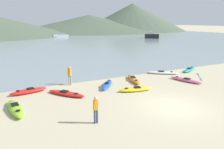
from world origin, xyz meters
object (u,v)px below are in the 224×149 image
kayak_on_sand_1 (186,80)px  kayak_on_sand_4 (107,85)px  kayak_on_sand_3 (134,79)px  kayak_on_sand_7 (163,73)px  moored_boat_3 (61,36)px  kayak_on_sand_2 (136,89)px  kayak_on_sand_5 (190,69)px  kayak_on_sand_6 (16,108)px  moored_boat_4 (152,36)px  person_near_waterline (70,74)px  kayak_on_sand_0 (66,93)px  loose_paddle (199,77)px  kayak_on_sand_8 (29,91)px  person_near_foreground (96,108)px

kayak_on_sand_1 → kayak_on_sand_4: bearing=165.8°
kayak_on_sand_3 → kayak_on_sand_1: bearing=-28.8°
kayak_on_sand_7 → moored_boat_3: 55.96m
kayak_on_sand_2 → kayak_on_sand_5: (9.12, 3.25, 0.01)m
kayak_on_sand_1 → kayak_on_sand_7: size_ratio=1.05×
kayak_on_sand_5 → kayak_on_sand_6: size_ratio=0.88×
moored_boat_4 → kayak_on_sand_3: bearing=-129.0°
kayak_on_sand_2 → kayak_on_sand_6: size_ratio=0.83×
moored_boat_4 → kayak_on_sand_4: bearing=-131.1°
kayak_on_sand_3 → kayak_on_sand_4: (-2.90, -0.48, 0.02)m
kayak_on_sand_5 → moored_boat_4: 44.68m
kayak_on_sand_6 → person_near_waterline: bearing=40.3°
kayak_on_sand_0 → kayak_on_sand_5: 14.29m
kayak_on_sand_4 → person_near_waterline: person_near_waterline is taller
kayak_on_sand_3 → loose_paddle: bearing=-14.4°
kayak_on_sand_7 → moored_boat_3: (3.81, 55.83, 0.35)m
kayak_on_sand_2 → moored_boat_4: 52.61m
kayak_on_sand_6 → loose_paddle: size_ratio=1.51×
kayak_on_sand_3 → kayak_on_sand_8: bearing=175.4°
kayak_on_sand_2 → person_near_waterline: (-4.05, 3.93, 0.80)m
kayak_on_sand_3 → person_near_waterline: (-5.50, 1.38, 0.79)m
kayak_on_sand_0 → person_near_waterline: (1.01, 2.40, 0.82)m
person_near_foreground → moored_boat_4: moored_boat_4 is taller
kayak_on_sand_8 → kayak_on_sand_5: bearing=-0.0°
kayak_on_sand_6 → kayak_on_sand_7: kayak_on_sand_6 is taller
kayak_on_sand_4 → person_near_waterline: size_ratio=1.56×
kayak_on_sand_5 → kayak_on_sand_1: bearing=-140.4°
kayak_on_sand_7 → person_near_foreground: person_near_foreground is taller
person_near_foreground → kayak_on_sand_7: bearing=34.2°
kayak_on_sand_1 → kayak_on_sand_2: (-5.55, -0.29, 0.00)m
kayak_on_sand_0 → moored_boat_4: (37.79, 39.65, 0.70)m
kayak_on_sand_8 → moored_boat_3: moored_boat_3 is taller
kayak_on_sand_2 → kayak_on_sand_7: 6.60m
kayak_on_sand_3 → kayak_on_sand_6: bearing=-166.2°
kayak_on_sand_6 → loose_paddle: 16.59m
kayak_on_sand_0 → kayak_on_sand_6: bearing=-157.6°
moored_boat_4 → kayak_on_sand_0: bearing=-133.6°
kayak_on_sand_2 → loose_paddle: 8.02m
kayak_on_sand_7 → moored_boat_4: 46.45m
kayak_on_sand_5 → moored_boat_3: bearing=89.7°
person_near_foreground → loose_paddle: 13.66m
kayak_on_sand_5 → kayak_on_sand_2: bearing=-160.4°
kayak_on_sand_5 → moored_boat_4: moored_boat_4 is taller
kayak_on_sand_4 → person_near_foreground: size_ratio=1.72×
person_near_waterline → kayak_on_sand_0: bearing=-112.8°
kayak_on_sand_1 → kayak_on_sand_5: (3.57, 2.96, 0.01)m
kayak_on_sand_0 → kayak_on_sand_3: size_ratio=0.91×
kayak_on_sand_1 → moored_boat_3: size_ratio=0.60×
kayak_on_sand_6 → person_near_waterline: size_ratio=2.03×
person_near_waterline → moored_boat_3: size_ratio=0.32×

